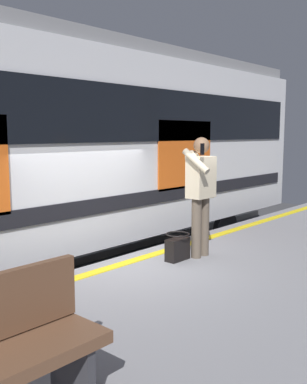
% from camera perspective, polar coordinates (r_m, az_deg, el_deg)
% --- Properties ---
extents(ground_plane, '(24.47, 24.47, 0.00)m').
position_cam_1_polar(ground_plane, '(6.63, -4.32, -17.06)').
color(ground_plane, '#3D3D3F').
extents(platform, '(14.15, 4.42, 1.05)m').
position_cam_1_polar(platform, '(5.19, 13.68, -18.20)').
color(platform, gray).
rests_on(platform, ground).
extents(safety_line, '(13.87, 0.16, 0.01)m').
position_cam_1_polar(safety_line, '(6.06, -2.43, -8.79)').
color(safety_line, yellow).
rests_on(safety_line, platform).
extents(track_rail_near, '(18.40, 0.08, 0.16)m').
position_cam_1_polar(track_rail_near, '(7.63, -12.02, -13.18)').
color(track_rail_near, slate).
rests_on(track_rail_near, ground).
extents(track_rail_far, '(18.40, 0.08, 0.16)m').
position_cam_1_polar(track_rail_far, '(8.77, -17.65, -10.59)').
color(track_rail_far, slate).
rests_on(track_rail_far, ground).
extents(train_carriage, '(12.66, 2.87, 4.18)m').
position_cam_1_polar(train_carriage, '(7.84, -14.45, 6.37)').
color(train_carriage, silver).
rests_on(train_carriage, ground).
extents(passenger, '(0.57, 0.55, 1.66)m').
position_cam_1_polar(passenger, '(6.10, 6.09, 0.66)').
color(passenger, brown).
rests_on(passenger, platform).
extents(handbag, '(0.36, 0.32, 0.37)m').
position_cam_1_polar(handbag, '(6.03, 3.13, -7.20)').
color(handbag, black).
rests_on(handbag, platform).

